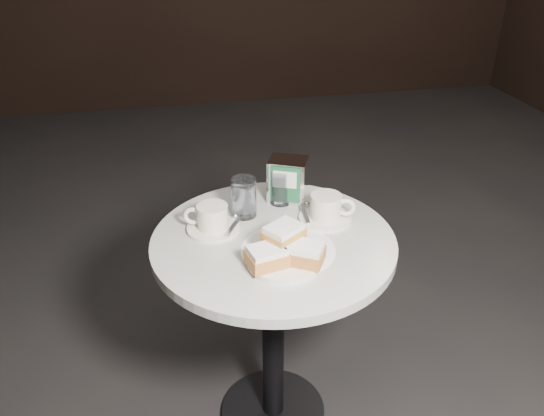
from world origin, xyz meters
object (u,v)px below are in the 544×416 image
(beignet_plate, at_px, (285,252))
(water_glass_left, at_px, (244,198))
(cafe_table, at_px, (273,292))
(water_glass_right, at_px, (281,187))
(napkin_dispenser, at_px, (288,179))
(coffee_cup_right, at_px, (326,209))
(coffee_cup_left, at_px, (212,220))

(beignet_plate, height_order, water_glass_left, water_glass_left)
(cafe_table, xyz_separation_m, water_glass_right, (0.07, 0.20, 0.25))
(water_glass_right, xyz_separation_m, napkin_dispenser, (0.03, 0.02, 0.01))
(water_glass_right, bearing_deg, water_glass_left, -155.79)
(napkin_dispenser, bearing_deg, cafe_table, -88.77)
(water_glass_left, xyz_separation_m, napkin_dispenser, (0.15, 0.07, 0.01))
(water_glass_left, bearing_deg, cafe_table, -67.01)
(beignet_plate, height_order, napkin_dispenser, napkin_dispenser)
(cafe_table, distance_m, beignet_plate, 0.27)
(coffee_cup_right, height_order, water_glass_right, water_glass_right)
(coffee_cup_left, distance_m, napkin_dispenser, 0.30)
(coffee_cup_left, relative_size, coffee_cup_right, 0.92)
(cafe_table, relative_size, water_glass_right, 6.54)
(beignet_plate, bearing_deg, coffee_cup_left, 128.88)
(beignet_plate, xyz_separation_m, coffee_cup_left, (-0.17, 0.21, -0.00))
(cafe_table, bearing_deg, beignet_plate, -89.17)
(coffee_cup_right, relative_size, water_glass_right, 1.79)
(coffee_cup_right, bearing_deg, beignet_plate, -112.08)
(coffee_cup_right, distance_m, napkin_dispenser, 0.18)
(coffee_cup_left, bearing_deg, napkin_dispenser, 43.14)
(beignet_plate, relative_size, water_glass_right, 1.93)
(coffee_cup_left, distance_m, water_glass_left, 0.13)
(cafe_table, relative_size, beignet_plate, 3.39)
(water_glass_right, bearing_deg, beignet_plate, -100.88)
(water_glass_left, bearing_deg, coffee_cup_left, -147.20)
(coffee_cup_left, xyz_separation_m, coffee_cup_right, (0.34, -0.01, 0.00))
(water_glass_left, relative_size, napkin_dispenser, 0.83)
(beignet_plate, xyz_separation_m, water_glass_left, (-0.06, 0.27, 0.02))
(water_glass_right, bearing_deg, napkin_dispenser, 33.15)
(water_glass_left, distance_m, napkin_dispenser, 0.17)
(coffee_cup_left, bearing_deg, water_glass_left, 47.13)
(cafe_table, xyz_separation_m, coffee_cup_right, (0.17, 0.06, 0.23))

